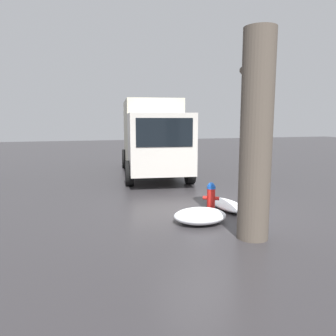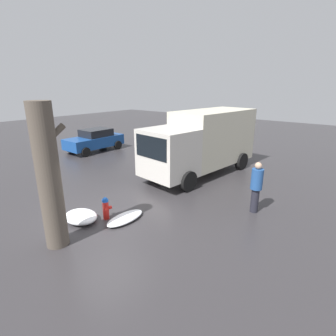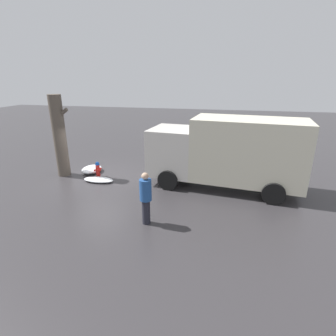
% 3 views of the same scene
% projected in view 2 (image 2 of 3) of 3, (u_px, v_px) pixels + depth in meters
% --- Properties ---
extents(ground_plane, '(60.00, 60.00, 0.00)m').
position_uv_depth(ground_plane, '(107.00, 219.00, 8.95)').
color(ground_plane, '#333033').
extents(fire_hydrant, '(0.34, 0.40, 0.79)m').
position_uv_depth(fire_hydrant, '(106.00, 208.00, 8.83)').
color(fire_hydrant, red).
rests_on(fire_hydrant, ground_plane).
extents(tree_trunk, '(0.94, 0.61, 4.00)m').
position_uv_depth(tree_trunk, '(49.00, 178.00, 6.92)').
color(tree_trunk, brown).
rests_on(tree_trunk, ground_plane).
extents(delivery_truck, '(6.85, 3.07, 3.15)m').
position_uv_depth(delivery_truck, '(203.00, 141.00, 13.12)').
color(delivery_truck, beige).
rests_on(delivery_truck, ground_plane).
extents(pedestrian, '(0.40, 0.40, 1.85)m').
position_uv_depth(pedestrian, '(256.00, 185.00, 9.15)').
color(pedestrian, '#23232D').
rests_on(pedestrian, ground_plane).
extents(parked_car, '(3.91, 1.93, 1.50)m').
position_uv_depth(parked_car, '(95.00, 140.00, 18.02)').
color(parked_car, '#194793').
rests_on(parked_car, ground_plane).
extents(snow_pile_by_hydrant, '(1.48, 0.65, 0.19)m').
position_uv_depth(snow_pile_by_hydrant, '(125.00, 218.00, 8.80)').
color(snow_pile_by_hydrant, white).
rests_on(snow_pile_by_hydrant, ground_plane).
extents(snow_pile_curbside, '(0.97, 1.22, 0.32)m').
position_uv_depth(snow_pile_curbside, '(81.00, 217.00, 8.75)').
color(snow_pile_curbside, white).
rests_on(snow_pile_curbside, ground_plane).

